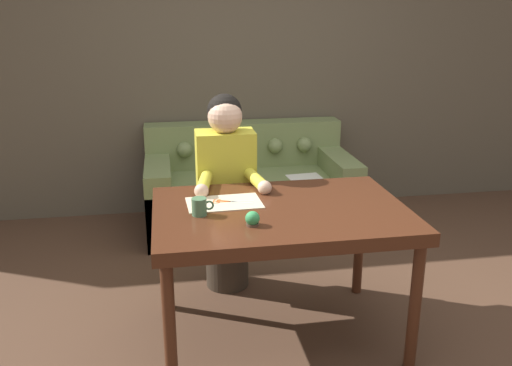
# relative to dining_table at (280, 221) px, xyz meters

# --- Properties ---
(ground_plane) EXTENTS (16.00, 16.00, 0.00)m
(ground_plane) POSITION_rel_dining_table_xyz_m (0.14, -0.03, -0.69)
(ground_plane) COLOR #4C3323
(wall_back) EXTENTS (8.00, 0.06, 2.60)m
(wall_back) POSITION_rel_dining_table_xyz_m (0.14, 2.13, 0.61)
(wall_back) COLOR brown
(wall_back) RESTS_ON ground_plane
(dining_table) EXTENTS (1.32, 0.91, 0.77)m
(dining_table) POSITION_rel_dining_table_xyz_m (0.00, 0.00, 0.00)
(dining_table) COLOR #472314
(dining_table) RESTS_ON ground_plane
(couch) EXTENTS (1.69, 0.90, 0.82)m
(couch) POSITION_rel_dining_table_xyz_m (0.09, 1.67, -0.39)
(couch) COLOR olive
(couch) RESTS_ON ground_plane
(person) EXTENTS (0.44, 0.58, 1.27)m
(person) POSITION_rel_dining_table_xyz_m (-0.21, 0.63, -0.04)
(person) COLOR #33281E
(person) RESTS_ON ground_plane
(pattern_paper_main) EXTENTS (0.41, 0.26, 0.00)m
(pattern_paper_main) POSITION_rel_dining_table_xyz_m (-0.28, 0.12, 0.08)
(pattern_paper_main) COLOR beige
(pattern_paper_main) RESTS_ON dining_table
(scissors) EXTENTS (0.22, 0.11, 0.01)m
(scissors) POSITION_rel_dining_table_xyz_m (-0.27, 0.14, 0.08)
(scissors) COLOR silver
(scissors) RESTS_ON dining_table
(mug) EXTENTS (0.11, 0.08, 0.09)m
(mug) POSITION_rel_dining_table_xyz_m (-0.42, -0.03, 0.12)
(mug) COLOR #47704C
(mug) RESTS_ON dining_table
(pin_cushion) EXTENTS (0.07, 0.07, 0.07)m
(pin_cushion) POSITION_rel_dining_table_xyz_m (-0.18, -0.21, 0.11)
(pin_cushion) COLOR #4C3828
(pin_cushion) RESTS_ON dining_table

